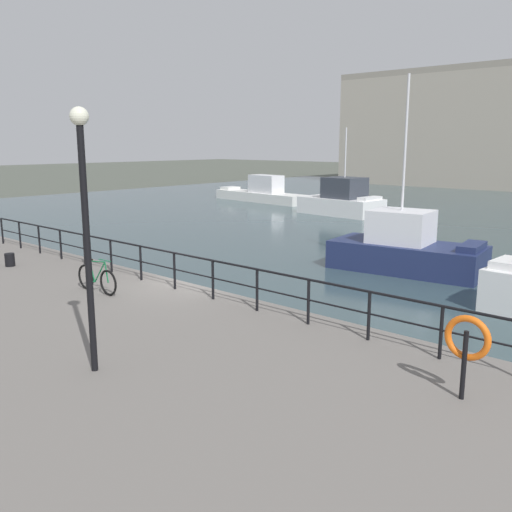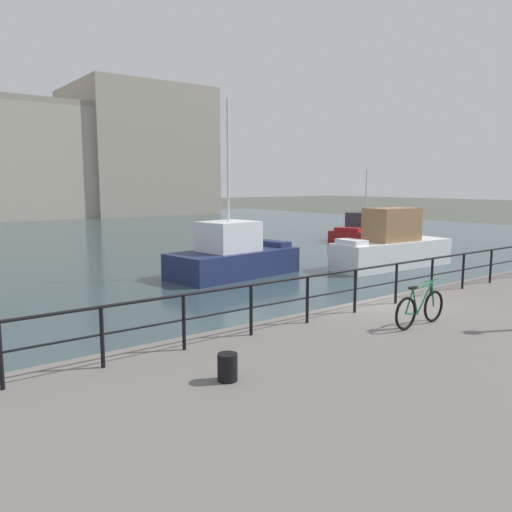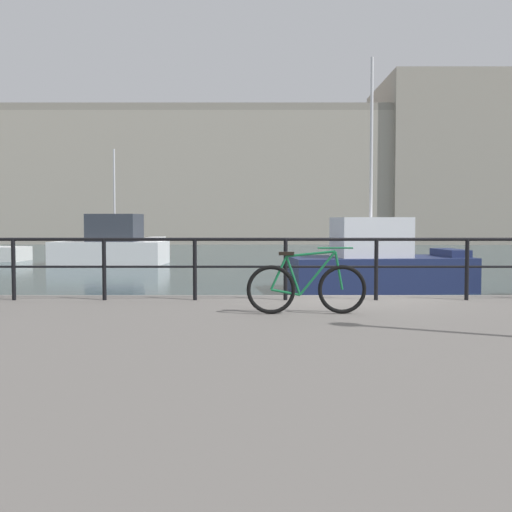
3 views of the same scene
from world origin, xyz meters
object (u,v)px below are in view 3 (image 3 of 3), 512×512
Objects in this scene: moored_cabin_cruiser at (379,264)px; parked_bicycle at (308,288)px; harbor_building at (330,177)px; moored_blue_motorboat at (114,245)px.

parked_bicycle is (-3.27, -11.96, 0.45)m from moored_cabin_cruiser.
moored_cabin_cruiser is at bearing -94.34° from harbor_building.
moored_blue_motorboat is (-15.45, -35.71, -6.02)m from harbor_building.
moored_cabin_cruiser is 4.29× the size of parked_bicycle.
harbor_building is 61.76m from parked_bicycle.
harbor_building reaches higher than moored_blue_motorboat.
harbor_building reaches higher than moored_cabin_cruiser.
parked_bicycle is (-7.00, -61.10, -5.69)m from harbor_building.
moored_cabin_cruiser is 12.41m from parked_bicycle.
parked_bicycle is at bearing -96.53° from harbor_building.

